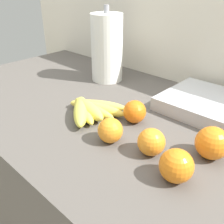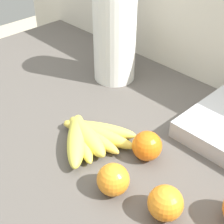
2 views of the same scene
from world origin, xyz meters
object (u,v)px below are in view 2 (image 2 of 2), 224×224
(orange_far_right, at_px, (165,203))
(orange_back_right, at_px, (113,180))
(paper_towel_roll, at_px, (115,38))
(orange_front, at_px, (147,146))
(banana_bunch, at_px, (88,136))

(orange_far_right, height_order, orange_back_right, orange_far_right)
(orange_back_right, bearing_deg, paper_towel_roll, 135.32)
(orange_front, relative_size, orange_back_right, 1.02)
(banana_bunch, relative_size, paper_towel_roll, 0.70)
(banana_bunch, height_order, orange_back_right, orange_back_right)
(banana_bunch, bearing_deg, orange_back_right, -22.52)
(orange_front, height_order, orange_far_right, same)
(paper_towel_roll, bearing_deg, orange_far_right, -33.98)
(orange_far_right, distance_m, paper_towel_roll, 0.53)
(orange_far_right, bearing_deg, banana_bunch, 172.87)
(orange_back_right, bearing_deg, orange_front, 98.34)
(orange_far_right, bearing_deg, orange_back_right, -164.83)
(paper_towel_roll, bearing_deg, orange_front, -32.92)
(orange_far_right, bearing_deg, orange_front, 143.55)
(orange_far_right, relative_size, paper_towel_roll, 0.23)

